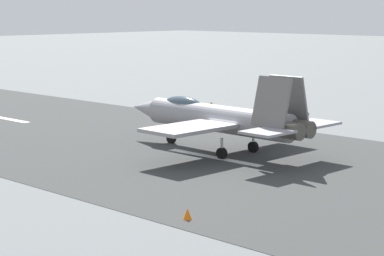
% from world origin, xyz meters
% --- Properties ---
extents(ground_plane, '(400.00, 400.00, 0.00)m').
position_xyz_m(ground_plane, '(0.00, 0.00, 0.00)').
color(ground_plane, slate).
extents(runway_strip, '(240.00, 26.00, 0.02)m').
position_xyz_m(runway_strip, '(-0.02, 0.00, 0.01)').
color(runway_strip, '#393A3A').
rests_on(runway_strip, ground).
extents(fighter_jet, '(16.54, 13.63, 5.61)m').
position_xyz_m(fighter_jet, '(1.21, -1.67, 2.41)').
color(fighter_jet, gray).
rests_on(fighter_jet, ground).
extents(crew_person, '(0.66, 0.42, 1.65)m').
position_xyz_m(crew_person, '(11.30, -12.04, 0.83)').
color(crew_person, '#1E2338').
rests_on(crew_person, ground).
extents(marker_cone_near, '(0.44, 0.44, 0.55)m').
position_xyz_m(marker_cone_near, '(-8.76, 11.68, 0.28)').
color(marker_cone_near, orange).
rests_on(marker_cone_near, ground).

